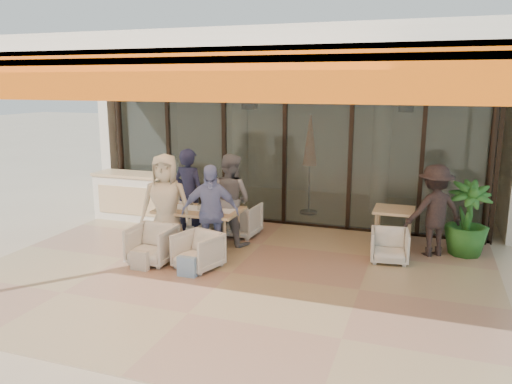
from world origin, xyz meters
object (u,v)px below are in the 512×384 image
(side_chair, at_px, (390,244))
(dining_table, at_px, (199,212))
(host_counter, at_px, (137,196))
(diner_cream, at_px, (166,205))
(diner_grey, at_px, (230,199))
(chair_near_left, at_px, (152,243))
(side_table, at_px, (394,215))
(potted_palm, at_px, (467,219))
(standing_woman, at_px, (434,211))
(diner_navy, at_px, (189,194))
(diner_periwinkle, at_px, (210,213))
(chair_far_right, at_px, (240,218))
(chair_far_left, at_px, (201,218))
(chair_near_right, at_px, (198,249))

(side_chair, bearing_deg, dining_table, 179.94)
(host_counter, xyz_separation_m, diner_cream, (1.72, -1.76, 0.36))
(diner_grey, bearing_deg, chair_near_left, 74.50)
(side_table, bearing_deg, host_counter, 178.30)
(chair_near_left, bearing_deg, side_chair, 20.49)
(host_counter, relative_size, potted_palm, 1.41)
(dining_table, relative_size, standing_woman, 0.93)
(chair_near_left, bearing_deg, host_counter, 127.93)
(diner_navy, bearing_deg, potted_palm, -163.50)
(diner_navy, bearing_deg, side_chair, -172.52)
(diner_navy, xyz_separation_m, diner_grey, (0.84, 0.00, -0.03))
(diner_navy, distance_m, diner_periwinkle, 1.23)
(chair_far_right, bearing_deg, chair_far_left, 3.00)
(diner_cream, bearing_deg, side_table, 8.05)
(chair_far_left, height_order, diner_navy, diner_navy)
(diner_cream, xyz_separation_m, diner_periwinkle, (0.84, 0.00, -0.07))
(diner_grey, distance_m, potted_palm, 4.17)
(diner_periwinkle, bearing_deg, host_counter, 124.38)
(chair_far_left, distance_m, chair_near_left, 1.90)
(diner_navy, height_order, diner_periwinkle, diner_navy)
(diner_grey, bearing_deg, standing_woman, -156.29)
(diner_navy, relative_size, potted_palm, 1.34)
(host_counter, bearing_deg, diner_grey, -18.54)
(diner_navy, relative_size, diner_cream, 0.99)
(chair_far_left, distance_m, side_chair, 3.77)
(chair_far_right, bearing_deg, side_table, -173.08)
(side_chair, bearing_deg, chair_far_right, 162.37)
(diner_navy, distance_m, diner_grey, 0.84)
(side_table, bearing_deg, standing_woman, -15.16)
(host_counter, xyz_separation_m, side_table, (5.45, -0.16, 0.11))
(host_counter, relative_size, standing_woman, 1.15)
(diner_periwinkle, bearing_deg, dining_table, 111.89)
(host_counter, bearing_deg, chair_far_right, -7.99)
(side_table, xyz_separation_m, potted_palm, (1.22, 0.02, 0.02))
(diner_periwinkle, bearing_deg, chair_far_right, 68.86)
(chair_far_left, bearing_deg, chair_near_right, 114.36)
(chair_far_right, bearing_deg, dining_table, 68.73)
(side_table, bearing_deg, diner_navy, -169.40)
(host_counter, xyz_separation_m, standing_woman, (6.12, -0.34, 0.27))
(chair_far_left, height_order, side_table, side_table)
(host_counter, height_order, side_table, host_counter)
(host_counter, height_order, side_chair, host_counter)
(side_chair, bearing_deg, potted_palm, 25.33)
(chair_far_right, bearing_deg, diner_navy, 33.77)
(chair_near_left, distance_m, potted_palm, 5.39)
(dining_table, distance_m, chair_near_left, 1.09)
(diner_navy, xyz_separation_m, standing_woman, (4.40, 0.52, -0.08))
(standing_woman, xyz_separation_m, potted_palm, (0.55, 0.20, -0.15))
(diner_navy, bearing_deg, chair_far_left, -81.71)
(chair_far_left, relative_size, chair_near_right, 0.89)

